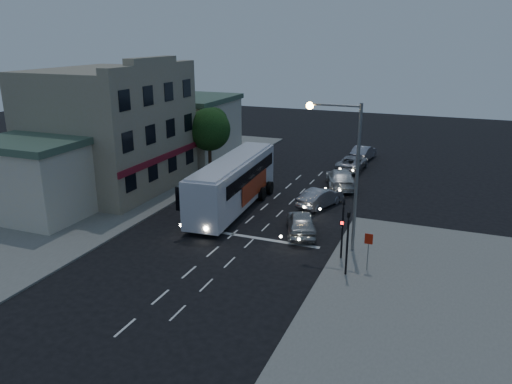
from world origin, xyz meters
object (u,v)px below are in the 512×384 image
at_px(car_sedan_b, 341,178).
at_px(street_tree, 209,127).
at_px(regulatory_sign, 368,246).
at_px(car_extra, 364,153).
at_px(tour_bus, 233,182).
at_px(car_sedan_a, 320,198).
at_px(car_sedan_c, 352,163).
at_px(streetlight, 347,160).
at_px(traffic_signal_main, 343,222).
at_px(car_suv, 301,223).
at_px(traffic_signal_side, 348,236).

height_order(car_sedan_b, street_tree, street_tree).
bearing_deg(regulatory_sign, car_extra, 100.50).
height_order(tour_bus, regulatory_sign, tour_bus).
height_order(car_sedan_a, car_sedan_c, car_sedan_a).
xyz_separation_m(streetlight, street_tree, (-15.55, 12.82, -1.23)).
bearing_deg(traffic_signal_main, tour_bus, 148.02).
relative_size(car_sedan_c, traffic_signal_main, 1.26).
xyz_separation_m(car_suv, car_extra, (0.18, 22.39, -0.03)).
height_order(traffic_signal_side, streetlight, streetlight).
distance_m(car_suv, traffic_signal_main, 4.82).
xyz_separation_m(tour_bus, car_sedan_b, (6.42, 8.53, -1.31)).
distance_m(traffic_signal_main, street_tree, 21.38).
height_order(car_extra, regulatory_sign, regulatory_sign).
relative_size(car_suv, car_sedan_c, 0.90).
distance_m(car_sedan_b, streetlight, 14.37).
height_order(traffic_signal_side, regulatory_sign, traffic_signal_side).
relative_size(car_sedan_a, car_sedan_b, 0.79).
distance_m(car_sedan_c, traffic_signal_side, 23.21).
bearing_deg(car_sedan_a, car_sedan_c, -70.50).
xyz_separation_m(car_suv, car_sedan_b, (0.10, 11.56, 0.01)).
xyz_separation_m(car_extra, streetlight, (2.94, -23.99, 4.97)).
bearing_deg(car_sedan_b, traffic_signal_main, 84.86).
bearing_deg(streetlight, car_sedan_b, 102.94).
bearing_deg(car_suv, car_extra, -110.23).
bearing_deg(car_sedan_c, car_suv, 92.50).
height_order(tour_bus, car_extra, tour_bus).
distance_m(car_sedan_a, regulatory_sign, 11.27).
bearing_deg(street_tree, car_sedan_b, 1.53).
height_order(car_sedan_b, traffic_signal_main, traffic_signal_main).
bearing_deg(car_suv, car_sedan_a, -107.60).
height_order(car_sedan_c, car_extra, car_extra).
height_order(tour_bus, streetlight, streetlight).
xyz_separation_m(car_sedan_a, car_sedan_c, (0.09, 11.89, -0.01)).
distance_m(tour_bus, car_sedan_b, 10.75).
bearing_deg(traffic_signal_main, car_extra, 97.18).
distance_m(car_sedan_a, street_tree, 13.85).
xyz_separation_m(traffic_signal_main, street_tree, (-15.81, 14.25, 2.08)).
bearing_deg(car_sedan_c, regulatory_sign, 105.53).
xyz_separation_m(car_suv, regulatory_sign, (5.08, -4.04, 0.80)).
xyz_separation_m(tour_bus, car_suv, (6.31, -3.03, -1.32)).
bearing_deg(tour_bus, regulatory_sign, -35.41).
xyz_separation_m(car_sedan_a, regulatory_sign, (5.30, -9.91, 0.87)).
height_order(traffic_signal_main, street_tree, street_tree).
bearing_deg(street_tree, car_sedan_c, 27.99).
bearing_deg(car_sedan_a, tour_bus, 44.95).
relative_size(car_sedan_b, car_sedan_c, 1.08).
distance_m(car_sedan_c, car_extra, 4.64).
bearing_deg(car_sedan_b, street_tree, -16.28).
distance_m(car_sedan_c, regulatory_sign, 22.43).
height_order(car_sedan_b, regulatory_sign, regulatory_sign).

